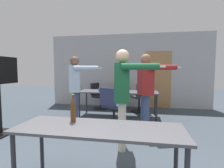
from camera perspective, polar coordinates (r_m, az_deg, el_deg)
The scene contains 12 objects.
back_wall at distance 6.58m, azimuth 5.51°, elevation 4.27°, with size 5.95×0.12×2.70m.
conference_table_near at distance 2.03m, azimuth -4.33°, elevation -15.88°, with size 1.87×0.64×0.75m.
conference_table_far at distance 5.17m, azimuth 2.01°, elevation -3.04°, with size 2.31×0.77×0.75m.
person_right_polo at distance 3.00m, azimuth 3.69°, elevation -1.82°, with size 0.82×0.64×1.73m.
person_left_plaid at distance 3.94m, azimuth 11.04°, elevation -0.42°, with size 0.90×0.65×1.73m.
person_far_watching at distance 4.50m, azimuth -11.84°, elevation 0.12°, with size 0.91×0.63×1.72m.
office_chair_far_right at distance 5.79m, azimuth 9.15°, elevation -4.64°, with size 0.63×0.66×0.95m.
office_chair_far_left at distance 6.19m, azimuth 2.60°, elevation -4.24°, with size 0.52×0.57×0.92m.
office_chair_side_rolled at distance 4.34m, azimuth 0.09°, elevation -7.70°, with size 0.62×0.66×0.95m.
office_chair_mid_tucked at distance 6.27m, azimuth -4.25°, elevation -4.20°, with size 0.65×0.61×0.91m.
beer_bottle at distance 2.20m, azimuth -12.60°, elevation -7.92°, with size 0.07×0.07×0.34m.
drink_cup at distance 5.08m, azimuth -4.04°, elevation -1.97°, with size 0.07×0.07×0.09m.
Camera 1 is at (0.59, -1.50, 1.39)m, focal length 28.00 mm.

